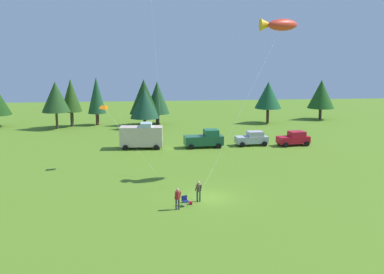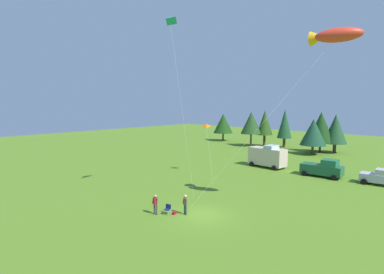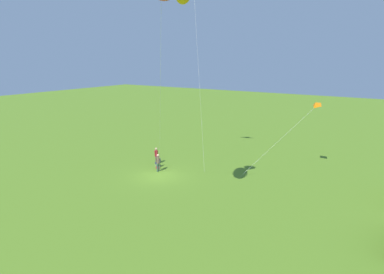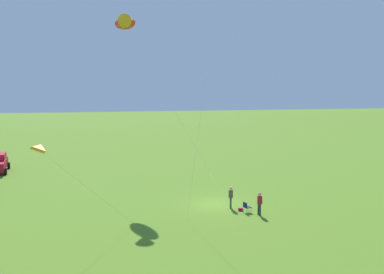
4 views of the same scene
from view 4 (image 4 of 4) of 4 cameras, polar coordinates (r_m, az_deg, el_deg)
ground_plane at (r=36.13m, az=3.05°, el=-8.57°), size 160.00×160.00×0.00m
person_kite_flyer at (r=35.01m, az=4.95°, el=-7.42°), size 0.59×0.39×1.74m
folding_chair at (r=34.24m, az=6.93°, el=-8.75°), size 0.62×0.62×0.82m
person_spectator at (r=33.69m, az=8.57°, el=-8.13°), size 0.56×0.42×1.74m
backpack_on_grass at (r=34.74m, az=6.18°, el=-9.13°), size 0.22×0.32×0.22m
kite_large_fish at (r=41.69m, az=-8.52°, el=14.14°), size 11.17×9.17×15.37m
kite_delta_orange at (r=25.26m, az=-18.58°, el=-1.31°), size 6.10×5.58×6.86m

